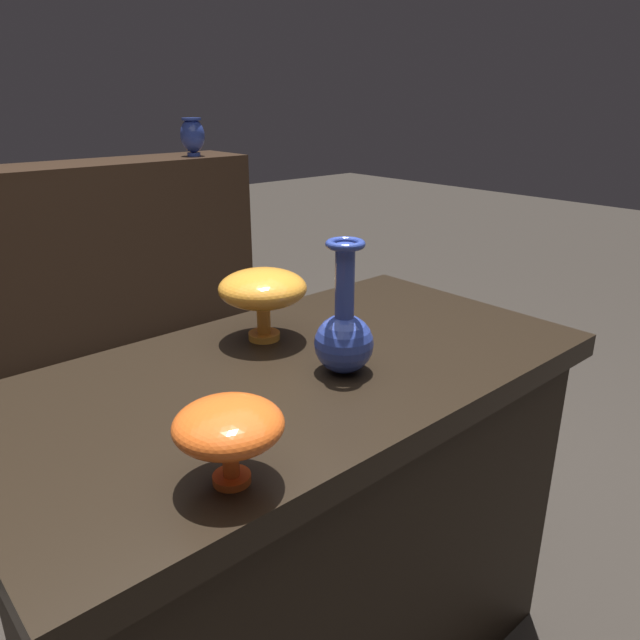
# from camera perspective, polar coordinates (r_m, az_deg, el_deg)

# --- Properties ---
(display_plinth) EXTENTS (1.20, 0.64, 0.80)m
(display_plinth) POSITION_cam_1_polar(r_m,az_deg,el_deg) (1.40, -1.97, -19.19)
(display_plinth) COLOR black
(display_plinth) RESTS_ON ground_plane
(back_display_shelf) EXTENTS (2.60, 0.40, 0.99)m
(back_display_shelf) POSITION_cam_1_polar(r_m,az_deg,el_deg) (3.21, -28.05, 3.68)
(back_display_shelf) COLOR #382619
(back_display_shelf) RESTS_ON ground_plane
(vase_centerpiece) EXTENTS (0.11, 0.11, 0.26)m
(vase_centerpiece) POSITION_cam_1_polar(r_m,az_deg,el_deg) (1.13, 2.31, -1.26)
(vase_centerpiece) COLOR #2D429E
(vase_centerpiece) RESTS_ON display_plinth
(vase_tall_behind) EXTENTS (0.19, 0.19, 0.16)m
(vase_tall_behind) POSITION_cam_1_polar(r_m,az_deg,el_deg) (1.27, -5.50, 2.87)
(vase_tall_behind) COLOR orange
(vase_tall_behind) RESTS_ON display_plinth
(vase_left_accent) EXTENTS (0.15, 0.15, 0.12)m
(vase_left_accent) POSITION_cam_1_polar(r_m,az_deg,el_deg) (0.81, -8.72, -10.06)
(vase_left_accent) COLOR #E55B1E
(vase_left_accent) RESTS_ON display_plinth
(shelf_vase_far_right) EXTENTS (0.13, 0.13, 0.20)m
(shelf_vase_far_right) POSITION_cam_1_polar(r_m,az_deg,el_deg) (3.44, -12.08, 16.87)
(shelf_vase_far_right) COLOR #2D429E
(shelf_vase_far_right) RESTS_ON back_display_shelf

